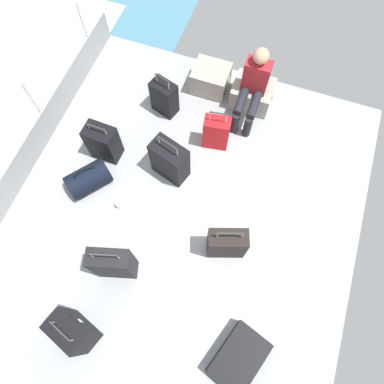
{
  "coord_description": "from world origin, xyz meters",
  "views": [
    {
      "loc": [
        0.59,
        -1.17,
        4.24
      ],
      "look_at": [
        0.05,
        0.36,
        0.25
      ],
      "focal_mm": 32.46,
      "sensor_mm": 36.0,
      "label": 1
    }
  ],
  "objects_px": {
    "suitcase_6": "(216,133)",
    "suitcase_7": "(239,358)",
    "suitcase_2": "(170,161)",
    "suitcase_0": "(103,142)",
    "suitcase_3": "(74,331)",
    "cargo_crate_0": "(211,79)",
    "suitcase_4": "(113,264)",
    "suitcase_5": "(227,244)",
    "suitcase_1": "(164,98)",
    "duffel_bag": "(88,179)",
    "paper_cup": "(119,205)",
    "cargo_crate_1": "(252,94)",
    "passenger_seated": "(253,86)"
  },
  "relations": [
    {
      "from": "suitcase_0",
      "to": "suitcase_3",
      "type": "relative_size",
      "value": 0.88
    },
    {
      "from": "cargo_crate_1",
      "to": "paper_cup",
      "type": "bearing_deg",
      "value": -118.16
    },
    {
      "from": "cargo_crate_0",
      "to": "suitcase_5",
      "type": "relative_size",
      "value": 0.73
    },
    {
      "from": "passenger_seated",
      "to": "suitcase_2",
      "type": "bearing_deg",
      "value": -118.57
    },
    {
      "from": "cargo_crate_0",
      "to": "suitcase_3",
      "type": "relative_size",
      "value": 0.74
    },
    {
      "from": "passenger_seated",
      "to": "suitcase_2",
      "type": "distance_m",
      "value": 1.47
    },
    {
      "from": "suitcase_2",
      "to": "cargo_crate_1",
      "type": "bearing_deg",
      "value": 64.48
    },
    {
      "from": "suitcase_0",
      "to": "suitcase_2",
      "type": "xyz_separation_m",
      "value": [
        0.92,
        0.03,
        0.03
      ]
    },
    {
      "from": "suitcase_0",
      "to": "suitcase_7",
      "type": "distance_m",
      "value": 3.06
    },
    {
      "from": "cargo_crate_0",
      "to": "suitcase_4",
      "type": "relative_size",
      "value": 0.65
    },
    {
      "from": "cargo_crate_1",
      "to": "duffel_bag",
      "type": "height_order",
      "value": "duffel_bag"
    },
    {
      "from": "suitcase_1",
      "to": "duffel_bag",
      "type": "xyz_separation_m",
      "value": [
        -0.5,
        -1.44,
        -0.1
      ]
    },
    {
      "from": "suitcase_6",
      "to": "duffel_bag",
      "type": "height_order",
      "value": "suitcase_6"
    },
    {
      "from": "suitcase_1",
      "to": "suitcase_5",
      "type": "bearing_deg",
      "value": -49.68
    },
    {
      "from": "suitcase_2",
      "to": "cargo_crate_0",
      "type": "bearing_deg",
      "value": 88.0
    },
    {
      "from": "cargo_crate_1",
      "to": "suitcase_0",
      "type": "xyz_separation_m",
      "value": [
        -1.62,
        -1.48,
        0.1
      ]
    },
    {
      "from": "suitcase_3",
      "to": "suitcase_4",
      "type": "relative_size",
      "value": 0.89
    },
    {
      "from": "suitcase_2",
      "to": "suitcase_7",
      "type": "distance_m",
      "value": 2.42
    },
    {
      "from": "cargo_crate_1",
      "to": "suitcase_7",
      "type": "height_order",
      "value": "cargo_crate_1"
    },
    {
      "from": "cargo_crate_1",
      "to": "paper_cup",
      "type": "xyz_separation_m",
      "value": [
        -1.15,
        -2.14,
        -0.13
      ]
    },
    {
      "from": "duffel_bag",
      "to": "paper_cup",
      "type": "xyz_separation_m",
      "value": [
        0.48,
        -0.16,
        -0.12
      ]
    },
    {
      "from": "cargo_crate_1",
      "to": "suitcase_4",
      "type": "height_order",
      "value": "suitcase_4"
    },
    {
      "from": "suitcase_2",
      "to": "suitcase_3",
      "type": "bearing_deg",
      "value": -96.01
    },
    {
      "from": "paper_cup",
      "to": "duffel_bag",
      "type": "bearing_deg",
      "value": 161.09
    },
    {
      "from": "passenger_seated",
      "to": "cargo_crate_1",
      "type": "bearing_deg",
      "value": 90.0
    },
    {
      "from": "suitcase_2",
      "to": "suitcase_1",
      "type": "bearing_deg",
      "value": 115.35
    },
    {
      "from": "suitcase_2",
      "to": "duffel_bag",
      "type": "height_order",
      "value": "suitcase_2"
    },
    {
      "from": "suitcase_1",
      "to": "suitcase_5",
      "type": "xyz_separation_m",
      "value": [
        1.43,
        -1.69,
        0.02
      ]
    },
    {
      "from": "passenger_seated",
      "to": "suitcase_3",
      "type": "xyz_separation_m",
      "value": [
        -0.93,
        -3.49,
        -0.23
      ]
    },
    {
      "from": "suitcase_0",
      "to": "suitcase_3",
      "type": "distance_m",
      "value": 2.3
    },
    {
      "from": "suitcase_5",
      "to": "duffel_bag",
      "type": "bearing_deg",
      "value": 172.62
    },
    {
      "from": "cargo_crate_0",
      "to": "passenger_seated",
      "type": "distance_m",
      "value": 0.77
    },
    {
      "from": "suitcase_4",
      "to": "duffel_bag",
      "type": "bearing_deg",
      "value": 131.6
    },
    {
      "from": "suitcase_6",
      "to": "suitcase_7",
      "type": "relative_size",
      "value": 0.97
    },
    {
      "from": "suitcase_2",
      "to": "suitcase_4",
      "type": "height_order",
      "value": "suitcase_4"
    },
    {
      "from": "suitcase_1",
      "to": "suitcase_3",
      "type": "height_order",
      "value": "suitcase_3"
    },
    {
      "from": "passenger_seated",
      "to": "suitcase_1",
      "type": "bearing_deg",
      "value": -162.19
    },
    {
      "from": "suitcase_6",
      "to": "paper_cup",
      "type": "xyz_separation_m",
      "value": [
        -0.88,
        -1.31,
        -0.22
      ]
    },
    {
      "from": "cargo_crate_0",
      "to": "suitcase_6",
      "type": "height_order",
      "value": "suitcase_6"
    },
    {
      "from": "cargo_crate_1",
      "to": "paper_cup",
      "type": "height_order",
      "value": "cargo_crate_1"
    },
    {
      "from": "suitcase_2",
      "to": "suitcase_5",
      "type": "xyz_separation_m",
      "value": [
        1.0,
        -0.78,
        -0.02
      ]
    },
    {
      "from": "cargo_crate_0",
      "to": "paper_cup",
      "type": "bearing_deg",
      "value": -102.96
    },
    {
      "from": "suitcase_0",
      "to": "suitcase_2",
      "type": "bearing_deg",
      "value": 1.7
    },
    {
      "from": "suitcase_0",
      "to": "suitcase_5",
      "type": "bearing_deg",
      "value": -21.25
    },
    {
      "from": "paper_cup",
      "to": "suitcase_3",
      "type": "bearing_deg",
      "value": -81.8
    },
    {
      "from": "suitcase_1",
      "to": "suitcase_6",
      "type": "xyz_separation_m",
      "value": [
        0.85,
        -0.3,
        0.0
      ]
    },
    {
      "from": "suitcase_2",
      "to": "suitcase_7",
      "type": "xyz_separation_m",
      "value": [
        1.5,
        -1.88,
        -0.19
      ]
    },
    {
      "from": "suitcase_3",
      "to": "suitcase_4",
      "type": "xyz_separation_m",
      "value": [
        0.11,
        0.78,
        0.04
      ]
    },
    {
      "from": "suitcase_0",
      "to": "suitcase_7",
      "type": "xyz_separation_m",
      "value": [
        2.43,
        -1.86,
        -0.16
      ]
    },
    {
      "from": "suitcase_0",
      "to": "paper_cup",
      "type": "distance_m",
      "value": 0.85
    }
  ]
}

